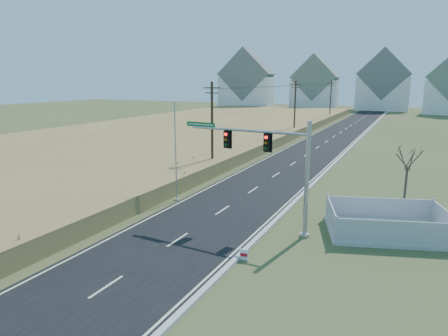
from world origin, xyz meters
TOP-DOWN VIEW (x-y plane):
  - ground at (0.00, 0.00)m, footprint 260.00×260.00m
  - road at (0.00, 50.00)m, footprint 8.00×180.00m
  - curb at (4.15, 50.00)m, footprint 0.30×180.00m
  - reed_marsh at (-24.00, 40.00)m, footprint 38.00×110.00m
  - utility_pole_near at (-6.50, 15.00)m, footprint 1.80×0.26m
  - utility_pole_mid at (-6.50, 45.00)m, footprint 1.80×0.26m
  - utility_pole_far at (-6.50, 75.00)m, footprint 1.80×0.26m
  - condo_nw at (-38.00, 100.00)m, footprint 17.69×13.38m
  - condo_nnw at (-18.00, 108.00)m, footprint 14.93×11.17m
  - condo_n at (2.00, 112.00)m, footprint 15.27×10.20m
  - traffic_signal_mast at (4.65, 1.96)m, footprint 8.67×0.94m
  - fence_enclosure at (10.89, 4.50)m, footprint 8.06×6.62m
  - open_sign at (4.50, -2.71)m, footprint 0.48×0.11m
  - flagpole at (-4.30, 4.73)m, footprint 0.34×0.34m
  - bare_tree at (11.66, 8.24)m, footprint 1.94×1.94m

SIDE VIEW (x-z plane):
  - ground at x=0.00m, z-range 0.00..0.00m
  - road at x=0.00m, z-range 0.00..0.06m
  - curb at x=4.15m, z-range 0.00..0.18m
  - fence_enclosure at x=10.89m, z-range -0.50..1.10m
  - open_sign at x=4.50m, z-range 0.02..0.61m
  - reed_marsh at x=-24.00m, z-range 0.00..1.30m
  - flagpole at x=-4.30m, z-range -0.77..6.83m
  - bare_tree at x=11.66m, z-range 1.57..6.72m
  - traffic_signal_mast at x=4.65m, z-range 0.82..7.73m
  - utility_pole_near at x=-6.50m, z-range 0.18..9.18m
  - utility_pole_mid at x=-6.50m, z-range 0.18..9.18m
  - utility_pole_far at x=-6.50m, z-range 0.18..9.18m
  - condo_nnw at x=-18.00m, z-range -1.58..15.45m
  - condo_n at x=2.00m, z-range -1.66..16.88m
  - condo_nw at x=-38.00m, z-range -1.82..17.23m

